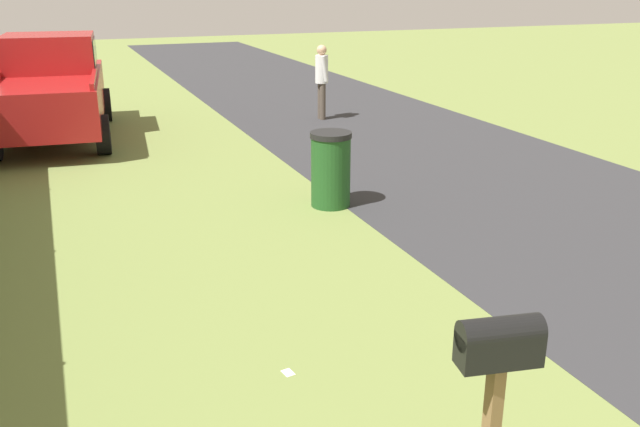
% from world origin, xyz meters
% --- Properties ---
extents(mailbox, '(0.29, 0.55, 1.29)m').
position_xyz_m(mailbox, '(3.50, 0.26, 1.04)').
color(mailbox, brown).
rests_on(mailbox, ground).
extents(pickup_truck, '(5.22, 2.62, 2.09)m').
position_xyz_m(pickup_truck, '(15.86, 2.56, 1.10)').
color(pickup_truck, maroon).
rests_on(pickup_truck, ground).
extents(trash_bin, '(0.61, 0.61, 1.11)m').
position_xyz_m(trash_bin, '(9.43, -1.08, 0.56)').
color(trash_bin, '#1E4C1E').
rests_on(trash_bin, ground).
extents(pedestrian, '(0.49, 0.30, 1.74)m').
position_xyz_m(pedestrian, '(15.53, -3.37, 1.01)').
color(pedestrian, '#4C4238').
rests_on(pedestrian, ground).
extents(litter_wrapper_by_mailbox, '(0.13, 0.10, 0.01)m').
position_xyz_m(litter_wrapper_by_mailbox, '(5.35, 1.01, 0.00)').
color(litter_wrapper_by_mailbox, silver).
rests_on(litter_wrapper_by_mailbox, ground).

